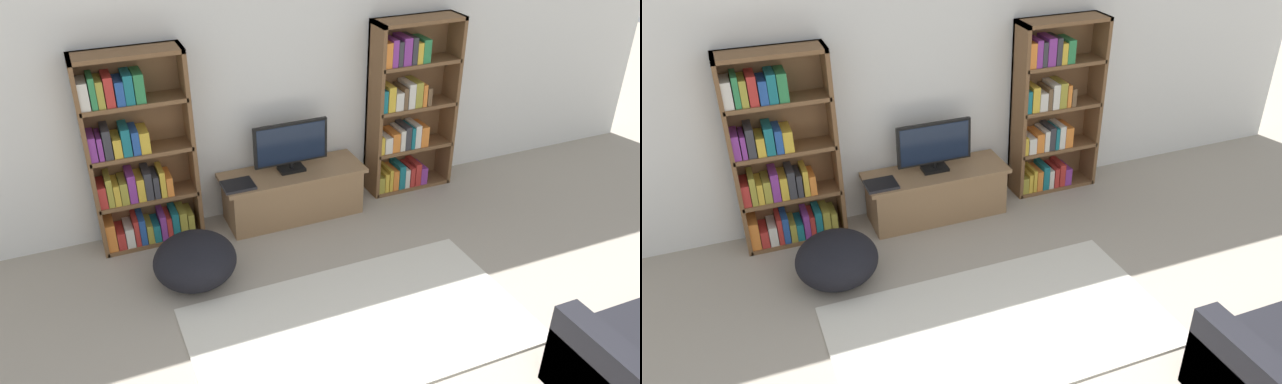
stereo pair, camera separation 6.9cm
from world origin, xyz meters
TOP-DOWN VIEW (x-y plane):
  - wall_back at (0.00, 4.23)m, footprint 8.80×0.06m
  - bookshelf_left at (-1.25, 4.05)m, footprint 0.88×0.30m
  - bookshelf_right at (1.36, 4.05)m, footprint 0.88×0.30m
  - tv_stand at (0.11, 3.93)m, footprint 1.35×0.48m
  - television at (0.11, 3.95)m, footprint 0.71×0.16m
  - laptop at (-0.44, 3.84)m, footprint 0.28×0.24m
  - area_rug at (-0.00, 2.26)m, footprint 2.48×1.40m
  - beanbag_ottoman at (-0.99, 3.25)m, footprint 0.66×0.66m

SIDE VIEW (x-z plane):
  - area_rug at x=0.00m, z-range 0.00..0.02m
  - beanbag_ottoman at x=-0.99m, z-range 0.00..0.42m
  - tv_stand at x=0.11m, z-range 0.00..0.47m
  - laptop at x=-0.44m, z-range 0.47..0.50m
  - television at x=0.11m, z-range 0.48..0.96m
  - bookshelf_left at x=-1.25m, z-range -0.06..1.68m
  - bookshelf_right at x=1.36m, z-range -0.03..1.71m
  - wall_back at x=0.00m, z-range 0.00..2.60m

